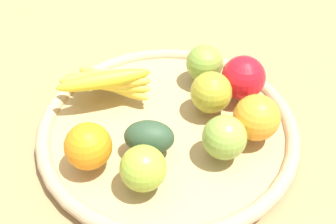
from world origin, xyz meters
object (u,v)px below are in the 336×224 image
(apple_0, at_px, (211,92))
(apple_2, at_px, (243,78))
(avocado, at_px, (149,137))
(orange_0, at_px, (257,118))
(banana_bunch, at_px, (107,82))
(apple_4, at_px, (143,168))
(apple_3, at_px, (224,137))
(apple_1, at_px, (205,63))
(orange_1, at_px, (88,146))

(apple_0, xyz_separation_m, apple_2, (-0.02, 0.07, 0.00))
(apple_0, height_order, avocado, apple_0)
(orange_0, relative_size, apple_2, 0.95)
(banana_bunch, bearing_deg, apple_2, 77.50)
(apple_4, xyz_separation_m, orange_0, (-0.06, 0.19, 0.00))
(banana_bunch, distance_m, apple_3, 0.24)
(apple_4, relative_size, banana_bunch, 0.41)
(apple_1, height_order, avocado, apple_1)
(apple_3, bearing_deg, apple_1, 171.66)
(apple_4, height_order, orange_1, orange_1)
(apple_3, relative_size, orange_0, 0.92)
(apple_0, height_order, orange_0, orange_0)
(apple_3, bearing_deg, apple_0, 172.98)
(apple_1, bearing_deg, apple_4, -36.17)
(apple_3, relative_size, apple_2, 0.88)
(apple_4, height_order, avocado, apple_4)
(apple_4, xyz_separation_m, apple_2, (-0.15, 0.21, 0.01))
(apple_3, height_order, orange_0, orange_0)
(orange_1, bearing_deg, apple_0, 109.15)
(apple_1, xyz_separation_m, avocado, (0.15, -0.14, -0.01))
(apple_0, height_order, orange_1, same)
(apple_1, height_order, apple_3, same)
(apple_4, distance_m, apple_0, 0.20)
(orange_1, distance_m, avocado, 0.09)
(apple_4, distance_m, avocado, 0.07)
(apple_0, bearing_deg, orange_0, 32.88)
(apple_0, distance_m, orange_1, 0.23)
(apple_4, xyz_separation_m, apple_0, (-0.13, 0.14, 0.00))
(apple_4, height_order, apple_3, apple_3)
(apple_1, relative_size, orange_0, 0.93)
(banana_bunch, height_order, orange_1, orange_1)
(apple_2, bearing_deg, orange_0, -9.12)
(apple_0, distance_m, orange_0, 0.09)
(avocado, bearing_deg, apple_4, -18.54)
(apple_3, height_order, orange_1, orange_1)
(apple_1, relative_size, apple_2, 0.89)
(apple_1, relative_size, apple_3, 1.01)
(banana_bunch, relative_size, apple_1, 2.36)
(apple_0, relative_size, avocado, 0.91)
(apple_0, distance_m, apple_3, 0.10)
(orange_1, distance_m, orange_0, 0.27)
(orange_1, relative_size, avocado, 0.91)
(banana_bunch, distance_m, orange_1, 0.16)
(orange_0, height_order, apple_2, apple_2)
(banana_bunch, height_order, apple_1, apple_1)
(apple_1, relative_size, avocado, 0.89)
(apple_4, distance_m, apple_3, 0.13)
(banana_bunch, height_order, avocado, banana_bunch)
(apple_3, height_order, avocado, apple_3)
(banana_bunch, relative_size, orange_0, 2.20)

